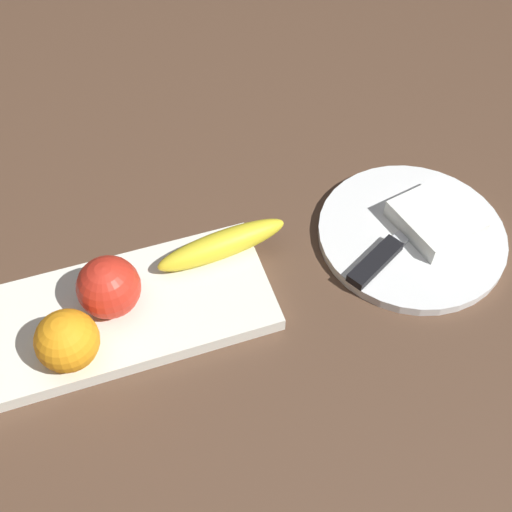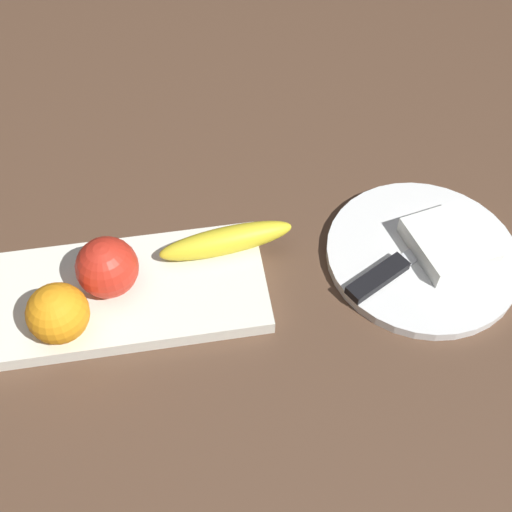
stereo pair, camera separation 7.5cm
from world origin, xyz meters
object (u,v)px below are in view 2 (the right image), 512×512
(orange_near_banana, at_px, (58,313))
(dinner_plate, at_px, (422,255))
(fruit_tray, at_px, (80,299))
(apple, at_px, (107,267))
(folded_napkin, at_px, (449,242))
(banana, at_px, (226,240))
(knife, at_px, (387,272))

(orange_near_banana, xyz_separation_m, dinner_plate, (0.45, 0.05, -0.05))
(fruit_tray, height_order, orange_near_banana, orange_near_banana)
(apple, relative_size, folded_napkin, 0.74)
(banana, bearing_deg, fruit_tray, 5.17)
(dinner_plate, xyz_separation_m, folded_napkin, (0.03, 0.00, 0.02))
(orange_near_banana, bearing_deg, apple, 44.32)
(banana, xyz_separation_m, folded_napkin, (0.28, -0.04, -0.01))
(orange_near_banana, relative_size, knife, 0.42)
(folded_napkin, bearing_deg, dinner_plate, -180.00)
(banana, distance_m, knife, 0.21)
(apple, relative_size, knife, 0.44)
(dinner_plate, relative_size, knife, 1.48)
(banana, bearing_deg, folded_napkin, 165.19)
(banana, bearing_deg, dinner_plate, 164.21)
(orange_near_banana, bearing_deg, folded_napkin, 5.74)
(apple, xyz_separation_m, folded_napkin, (0.43, -0.01, -0.03))
(banana, xyz_separation_m, knife, (0.19, -0.07, -0.02))
(fruit_tray, distance_m, apple, 0.06)
(fruit_tray, height_order, dinner_plate, fruit_tray)
(fruit_tray, relative_size, folded_napkin, 4.58)
(fruit_tray, distance_m, banana, 0.19)
(fruit_tray, height_order, knife, knife)
(orange_near_banana, height_order, knife, orange_near_banana)
(dinner_plate, bearing_deg, apple, 179.14)
(fruit_tray, relative_size, orange_near_banana, 6.50)
(dinner_plate, bearing_deg, orange_near_banana, -173.86)
(folded_napkin, xyz_separation_m, knife, (-0.09, -0.03, -0.01))
(dinner_plate, bearing_deg, folded_napkin, 0.00)
(orange_near_banana, bearing_deg, fruit_tray, 74.07)
(apple, relative_size, banana, 0.43)
(orange_near_banana, distance_m, dinner_plate, 0.46)
(folded_napkin, relative_size, knife, 0.59)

